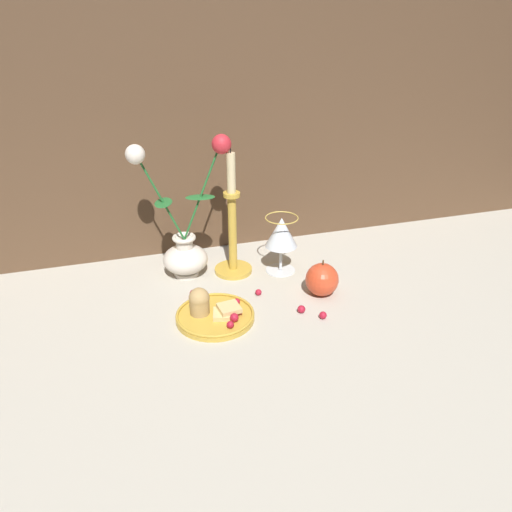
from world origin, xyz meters
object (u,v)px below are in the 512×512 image
(plate_with_pastries, at_px, (213,312))
(apple_beside_vase, at_px, (322,280))
(wine_glass, at_px, (281,234))
(candlestick, at_px, (233,236))
(vase, at_px, (185,242))

(plate_with_pastries, xyz_separation_m, apple_beside_vase, (0.27, 0.03, 0.02))
(plate_with_pastries, bearing_deg, wine_glass, 37.63)
(wine_glass, xyz_separation_m, candlestick, (-0.12, 0.03, -0.00))
(candlestick, distance_m, apple_beside_vase, 0.25)
(vase, height_order, plate_with_pastries, vase)
(candlestick, bearing_deg, vase, 172.25)
(vase, bearing_deg, plate_with_pastries, -84.39)
(wine_glass, height_order, apple_beside_vase, wine_glass)
(wine_glass, height_order, candlestick, candlestick)
(vase, bearing_deg, candlestick, -7.75)
(plate_with_pastries, bearing_deg, vase, 95.61)
(plate_with_pastries, height_order, candlestick, candlestick)
(candlestick, height_order, apple_beside_vase, candlestick)
(wine_glass, distance_m, apple_beside_vase, 0.16)
(vase, height_order, candlestick, vase)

